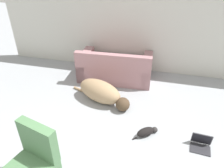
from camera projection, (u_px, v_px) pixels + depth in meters
name	position (u px, v px, depth m)	size (l,w,h in m)	color
wall_back	(141.00, 21.00, 5.04)	(6.99, 0.06, 2.52)	beige
couch	(115.00, 68.00, 5.18)	(1.72, 0.99, 0.78)	#A3757A
dog	(102.00, 92.00, 4.41)	(1.39, 0.79, 0.44)	#A38460
cat	(147.00, 132.00, 3.67)	(0.41, 0.35, 0.15)	black
laptop_open	(201.00, 143.00, 3.45)	(0.33, 0.28, 0.22)	#2D2D33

